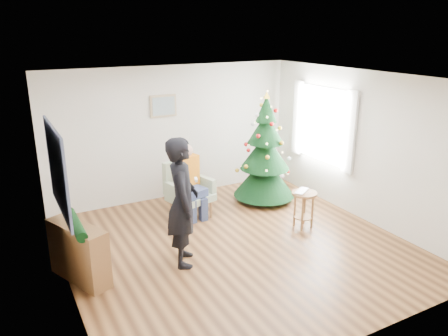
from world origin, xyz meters
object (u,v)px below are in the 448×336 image
christmas_tree (265,153)px  armchair (188,196)px  standing_man (183,202)px  console (79,253)px  stool (304,210)px

christmas_tree → armchair: 1.70m
standing_man → console: 1.54m
stool → standing_man: standing_man is taller
christmas_tree → armchair: (-1.59, 0.06, -0.60)m
christmas_tree → stool: bearing=-93.8°
console → standing_man: bearing=-32.4°
console → stool: bearing=-25.1°
christmas_tree → stool: 1.50m
console → armchair: bearing=7.6°
christmas_tree → armchair: bearing=177.7°
stool → armchair: bearing=136.7°
christmas_tree → standing_man: bearing=-148.2°
stool → standing_man: 2.33m
christmas_tree → standing_man: size_ratio=1.15×
armchair → standing_man: bearing=-130.7°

